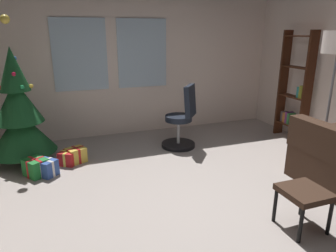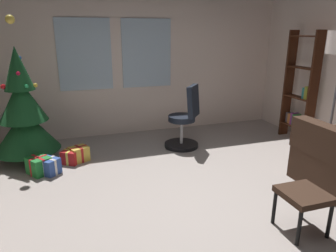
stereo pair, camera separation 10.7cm
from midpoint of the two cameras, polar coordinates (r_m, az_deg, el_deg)
name	(u,v)px [view 2 (the right image)]	position (r m, az deg, el deg)	size (l,w,h in m)	color
ground_plane	(202,213)	(3.48, 7.25, -15.92)	(5.44, 5.73, 0.10)	#9E928C
wall_back_with_windows	(138,61)	(5.70, -5.10, 12.09)	(5.44, 0.12, 2.67)	beige
footstool	(303,198)	(3.22, 24.90, -12.08)	(0.40, 0.41, 0.42)	#352218
holiday_tree	(24,114)	(4.84, -24.82, 1.97)	(0.93, 0.93, 2.06)	#4C331E
gift_box_red	(72,156)	(4.69, -16.94, -5.44)	(0.33, 0.33, 0.20)	red
gift_box_green	(39,166)	(4.48, -22.37, -6.86)	(0.36, 0.37, 0.24)	#1E722D
gift_box_gold	(79,154)	(4.71, -15.67, -5.07)	(0.32, 0.29, 0.23)	gold
gift_box_blue	(49,166)	(4.43, -20.75, -7.05)	(0.33, 0.33, 0.22)	#2D4C99
office_chair	(185,123)	(4.99, 3.79, 0.52)	(0.60, 0.59, 1.05)	black
bookshelf	(300,94)	(5.74, 23.97, 5.53)	(0.18, 0.64, 1.88)	#391B0E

